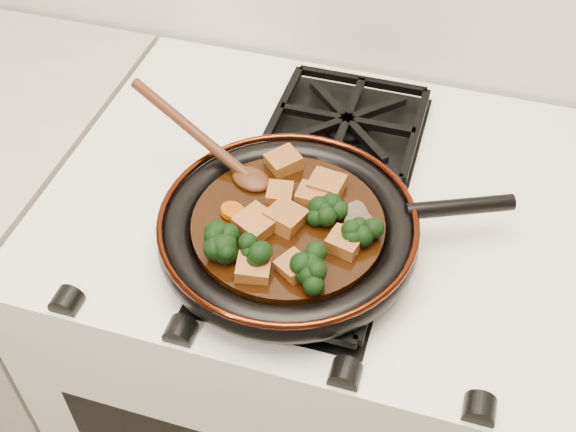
# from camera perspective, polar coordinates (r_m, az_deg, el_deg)

# --- Properties ---
(stove) EXTENTS (0.76, 0.60, 0.90)m
(stove) POSITION_cam_1_polar(r_m,az_deg,el_deg) (1.38, 2.10, -11.55)
(stove) COLOR white
(stove) RESTS_ON ground
(burner_grate_front) EXTENTS (0.23, 0.23, 0.03)m
(burner_grate_front) POSITION_cam_1_polar(r_m,az_deg,el_deg) (0.92, 0.56, -3.43)
(burner_grate_front) COLOR black
(burner_grate_front) RESTS_ON stove
(burner_grate_back) EXTENTS (0.23, 0.23, 0.03)m
(burner_grate_back) POSITION_cam_1_polar(r_m,az_deg,el_deg) (1.11, 4.66, 7.22)
(burner_grate_back) COLOR black
(burner_grate_back) RESTS_ON stove
(skillet) EXTENTS (0.44, 0.33, 0.05)m
(skillet) POSITION_cam_1_polar(r_m,az_deg,el_deg) (0.91, 0.14, -1.11)
(skillet) COLOR black
(skillet) RESTS_ON burner_grate_front
(braising_sauce) EXTENTS (0.24, 0.24, 0.02)m
(braising_sauce) POSITION_cam_1_polar(r_m,az_deg,el_deg) (0.91, 0.00, -0.91)
(braising_sauce) COLOR black
(braising_sauce) RESTS_ON skillet
(tofu_cube_0) EXTENTS (0.06, 0.06, 0.03)m
(tofu_cube_0) POSITION_cam_1_polar(r_m,az_deg,el_deg) (0.89, -2.57, -0.67)
(tofu_cube_0) COLOR #925421
(tofu_cube_0) RESTS_ON braising_sauce
(tofu_cube_1) EXTENTS (0.05, 0.04, 0.02)m
(tofu_cube_1) POSITION_cam_1_polar(r_m,az_deg,el_deg) (0.93, 3.06, 2.37)
(tofu_cube_1) COLOR #925421
(tofu_cube_1) RESTS_ON braising_sauce
(tofu_cube_2) EXTENTS (0.04, 0.04, 0.02)m
(tofu_cube_2) POSITION_cam_1_polar(r_m,az_deg,el_deg) (0.92, 1.91, 1.55)
(tofu_cube_2) COLOR #925421
(tofu_cube_2) RESTS_ON braising_sauce
(tofu_cube_3) EXTENTS (0.04, 0.04, 0.02)m
(tofu_cube_3) POSITION_cam_1_polar(r_m,az_deg,el_deg) (0.92, -0.64, 1.71)
(tofu_cube_3) COLOR #925421
(tofu_cube_3) RESTS_ON braising_sauce
(tofu_cube_4) EXTENTS (0.06, 0.06, 0.03)m
(tofu_cube_4) POSITION_cam_1_polar(r_m,az_deg,el_deg) (0.97, -0.34, 4.27)
(tofu_cube_4) COLOR #925421
(tofu_cube_4) RESTS_ON braising_sauce
(tofu_cube_5) EXTENTS (0.06, 0.06, 0.03)m
(tofu_cube_5) POSITION_cam_1_polar(r_m,az_deg,el_deg) (0.89, -0.21, -0.19)
(tofu_cube_5) COLOR #925421
(tofu_cube_5) RESTS_ON braising_sauce
(tofu_cube_6) EXTENTS (0.04, 0.04, 0.02)m
(tofu_cube_6) POSITION_cam_1_polar(r_m,az_deg,el_deg) (0.87, 4.45, -2.16)
(tofu_cube_6) COLOR #925421
(tofu_cube_6) RESTS_ON braising_sauce
(tofu_cube_7) EXTENTS (0.05, 0.05, 0.03)m
(tofu_cube_7) POSITION_cam_1_polar(r_m,az_deg,el_deg) (0.84, 0.44, -4.02)
(tofu_cube_7) COLOR #925421
(tofu_cube_7) RESTS_ON braising_sauce
(tofu_cube_8) EXTENTS (0.05, 0.04, 0.02)m
(tofu_cube_8) POSITION_cam_1_polar(r_m,az_deg,el_deg) (0.84, -2.76, -4.19)
(tofu_cube_8) COLOR #925421
(tofu_cube_8) RESTS_ON braising_sauce
(broccoli_floret_0) EXTENTS (0.08, 0.08, 0.08)m
(broccoli_floret_0) POSITION_cam_1_polar(r_m,az_deg,el_deg) (0.84, 1.55, -3.79)
(broccoli_floret_0) COLOR black
(broccoli_floret_0) RESTS_ON braising_sauce
(broccoli_floret_1) EXTENTS (0.08, 0.08, 0.06)m
(broccoli_floret_1) POSITION_cam_1_polar(r_m,az_deg,el_deg) (0.88, 5.83, -1.54)
(broccoli_floret_1) COLOR black
(broccoli_floret_1) RESTS_ON braising_sauce
(broccoli_floret_2) EXTENTS (0.08, 0.09, 0.07)m
(broccoli_floret_2) POSITION_cam_1_polar(r_m,az_deg,el_deg) (0.83, 1.67, -4.77)
(broccoli_floret_2) COLOR black
(broccoli_floret_2) RESTS_ON braising_sauce
(broccoli_floret_3) EXTENTS (0.06, 0.07, 0.06)m
(broccoli_floret_3) POSITION_cam_1_polar(r_m,az_deg,el_deg) (0.87, -5.07, -1.73)
(broccoli_floret_3) COLOR black
(broccoli_floret_3) RESTS_ON braising_sauce
(broccoli_floret_4) EXTENTS (0.08, 0.08, 0.06)m
(broccoli_floret_4) POSITION_cam_1_polar(r_m,az_deg,el_deg) (0.85, -2.68, -2.83)
(broccoli_floret_4) COLOR black
(broccoli_floret_4) RESTS_ON braising_sauce
(broccoli_floret_5) EXTENTS (0.08, 0.09, 0.07)m
(broccoli_floret_5) POSITION_cam_1_polar(r_m,az_deg,el_deg) (0.90, 3.17, 0.24)
(broccoli_floret_5) COLOR black
(broccoli_floret_5) RESTS_ON braising_sauce
(broccoli_floret_6) EXTENTS (0.09, 0.09, 0.06)m
(broccoli_floret_6) POSITION_cam_1_polar(r_m,az_deg,el_deg) (0.86, -5.31, -2.73)
(broccoli_floret_6) COLOR black
(broccoli_floret_6) RESTS_ON braising_sauce
(carrot_coin_0) EXTENTS (0.03, 0.03, 0.02)m
(carrot_coin_0) POSITION_cam_1_polar(r_m,az_deg,el_deg) (0.88, 4.22, -1.45)
(carrot_coin_0) COLOR #A23F04
(carrot_coin_0) RESTS_ON braising_sauce
(carrot_coin_1) EXTENTS (0.03, 0.03, 0.02)m
(carrot_coin_1) POSITION_cam_1_polar(r_m,az_deg,el_deg) (0.91, -4.43, 0.40)
(carrot_coin_1) COLOR #A23F04
(carrot_coin_1) RESTS_ON braising_sauce
(carrot_coin_2) EXTENTS (0.03, 0.03, 0.01)m
(carrot_coin_2) POSITION_cam_1_polar(r_m,az_deg,el_deg) (0.89, -1.62, -0.65)
(carrot_coin_2) COLOR #A23F04
(carrot_coin_2) RESTS_ON braising_sauce
(carrot_coin_3) EXTENTS (0.03, 0.03, 0.02)m
(carrot_coin_3) POSITION_cam_1_polar(r_m,az_deg,el_deg) (0.94, 2.58, 2.68)
(carrot_coin_3) COLOR #A23F04
(carrot_coin_3) RESTS_ON braising_sauce
(carrot_coin_4) EXTENTS (0.03, 0.03, 0.01)m
(carrot_coin_4) POSITION_cam_1_polar(r_m,az_deg,el_deg) (0.92, 3.36, 1.03)
(carrot_coin_4) COLOR #A23F04
(carrot_coin_4) RESTS_ON braising_sauce
(carrot_coin_5) EXTENTS (0.03, 0.03, 0.02)m
(carrot_coin_5) POSITION_cam_1_polar(r_m,az_deg,el_deg) (0.90, -2.24, 0.07)
(carrot_coin_5) COLOR #A23F04
(carrot_coin_5) RESTS_ON braising_sauce
(mushroom_slice_0) EXTENTS (0.03, 0.03, 0.03)m
(mushroom_slice_0) POSITION_cam_1_polar(r_m,az_deg,el_deg) (0.91, 5.56, 0.17)
(mushroom_slice_0) COLOR brown
(mushroom_slice_0) RESTS_ON braising_sauce
(mushroom_slice_1) EXTENTS (0.03, 0.04, 0.03)m
(mushroom_slice_1) POSITION_cam_1_polar(r_m,az_deg,el_deg) (0.87, 5.23, -1.97)
(mushroom_slice_1) COLOR brown
(mushroom_slice_1) RESTS_ON braising_sauce
(mushroom_slice_2) EXTENTS (0.05, 0.04, 0.03)m
(mushroom_slice_2) POSITION_cam_1_polar(r_m,az_deg,el_deg) (0.89, 5.61, -0.69)
(mushroom_slice_2) COLOR brown
(mushroom_slice_2) RESTS_ON braising_sauce
(wooden_spoon) EXTENTS (0.14, 0.08, 0.22)m
(wooden_spoon) POSITION_cam_1_polar(r_m,az_deg,el_deg) (0.97, -5.51, 5.06)
(wooden_spoon) COLOR #441F0E
(wooden_spoon) RESTS_ON braising_sauce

